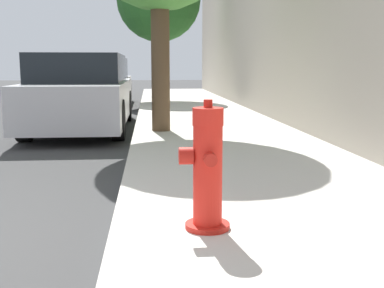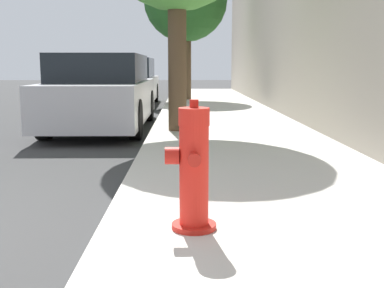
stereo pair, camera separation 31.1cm
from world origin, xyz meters
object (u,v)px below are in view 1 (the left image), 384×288
at_px(parked_car_near, 82,94).
at_px(street_tree_far, 159,0).
at_px(fire_hydrant, 207,170).
at_px(parked_car_mid, 99,83).

distance_m(parked_car_near, street_tree_far, 6.98).
bearing_deg(parked_car_near, street_tree_far, 75.87).
bearing_deg(parked_car_near, fire_hydrant, -75.37).
xyz_separation_m(parked_car_near, parked_car_mid, (-0.28, 5.77, 0.00)).
bearing_deg(street_tree_far, parked_car_near, -104.13).
bearing_deg(fire_hydrant, street_tree_far, 90.20).
height_order(parked_car_near, parked_car_mid, parked_car_mid).
bearing_deg(street_tree_far, parked_car_mid, -163.95).
height_order(fire_hydrant, street_tree_far, street_tree_far).
bearing_deg(fire_hydrant, parked_car_near, 104.63).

